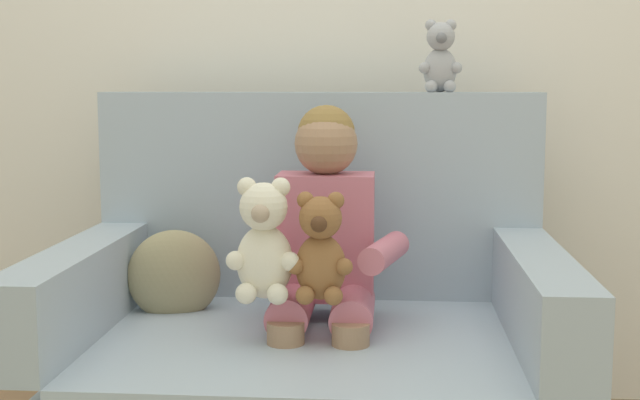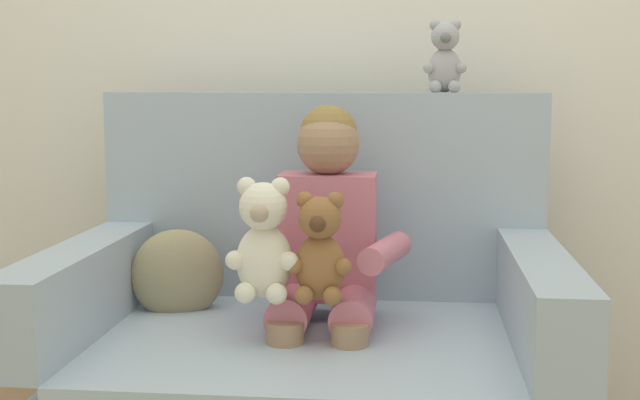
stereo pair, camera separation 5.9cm
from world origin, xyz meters
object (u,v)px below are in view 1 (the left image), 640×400
(seated_child, at_px, (324,245))
(plush_cream, at_px, (264,243))
(armchair, at_px, (309,360))
(throw_pillow, at_px, (174,276))
(plush_grey_on_backrest, at_px, (440,59))
(plush_brown, at_px, (321,250))

(seated_child, bearing_deg, plush_cream, -122.71)
(armchair, xyz_separation_m, throw_pillow, (-0.39, 0.13, 0.19))
(throw_pillow, bearing_deg, plush_cream, -43.99)
(armchair, distance_m, throw_pillow, 0.46)
(seated_child, xyz_separation_m, plush_grey_on_backrest, (0.31, 0.33, 0.50))
(plush_brown, relative_size, plush_grey_on_backrest, 1.28)
(plush_brown, height_order, plush_grey_on_backrest, plush_grey_on_backrest)
(seated_child, height_order, throw_pillow, seated_child)
(plush_brown, xyz_separation_m, throw_pillow, (-0.44, 0.29, -0.13))
(plush_grey_on_backrest, bearing_deg, armchair, -122.64)
(plush_brown, height_order, throw_pillow, plush_brown)
(plush_cream, distance_m, plush_grey_on_backrest, 0.82)
(armchair, xyz_separation_m, seated_child, (0.04, 0.03, 0.31))
(armchair, bearing_deg, plush_grey_on_backrest, 44.96)
(plush_cream, xyz_separation_m, throw_pillow, (-0.30, 0.29, -0.15))
(plush_cream, height_order, throw_pillow, plush_cream)
(plush_grey_on_backrest, bearing_deg, throw_pillow, -150.65)
(armchair, relative_size, plush_grey_on_backrest, 6.16)
(armchair, height_order, throw_pillow, armchair)
(throw_pillow, bearing_deg, plush_brown, -33.48)
(plush_grey_on_backrest, relative_size, throw_pillow, 0.81)
(seated_child, xyz_separation_m, throw_pillow, (-0.43, 0.10, -0.11))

